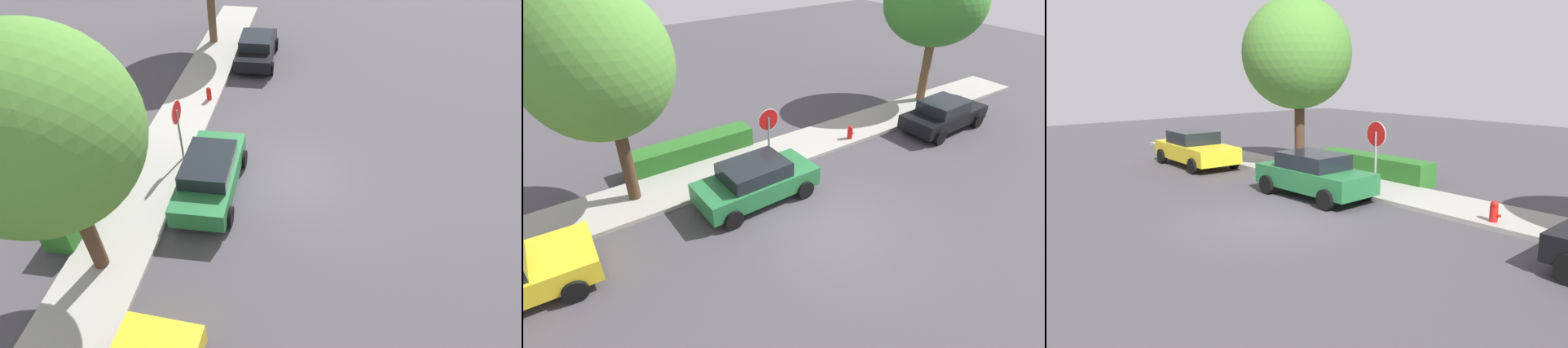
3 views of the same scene
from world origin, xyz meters
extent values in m
plane|color=#423F44|center=(0.00, 0.00, 0.00)|extent=(60.00, 60.00, 0.00)
cube|color=#9E9B93|center=(0.00, 4.75, 0.07)|extent=(32.00, 2.27, 0.14)
cylinder|color=gray|center=(0.26, 3.95, 1.08)|extent=(0.08, 0.08, 2.16)
cylinder|color=white|center=(0.26, 3.95, 2.09)|extent=(0.83, 0.05, 0.83)
cylinder|color=red|center=(0.26, 3.95, 2.09)|extent=(0.78, 0.06, 0.78)
cube|color=#236B38|center=(-1.12, 2.57, 0.63)|extent=(4.13, 1.79, 0.66)
cube|color=black|center=(-1.19, 2.57, 1.21)|extent=(2.16, 1.55, 0.49)
cylinder|color=black|center=(0.25, 3.46, 0.32)|extent=(0.64, 0.23, 0.64)
cylinder|color=black|center=(0.29, 1.75, 0.32)|extent=(0.64, 0.23, 0.64)
cylinder|color=black|center=(-2.53, 3.40, 0.32)|extent=(0.64, 0.23, 0.64)
cylinder|color=black|center=(-2.49, 1.69, 0.32)|extent=(0.64, 0.23, 0.64)
cube|color=black|center=(8.68, 2.55, 0.60)|extent=(4.19, 1.88, 0.59)
cube|color=black|center=(8.51, 2.54, 1.14)|extent=(1.95, 1.59, 0.49)
cylinder|color=black|center=(10.05, 3.47, 0.32)|extent=(0.65, 0.24, 0.64)
cylinder|color=black|center=(10.11, 1.73, 0.32)|extent=(0.65, 0.24, 0.64)
cylinder|color=black|center=(7.25, 3.37, 0.32)|extent=(0.65, 0.24, 0.64)
cylinder|color=black|center=(7.31, 1.63, 0.32)|extent=(0.65, 0.24, 0.64)
cylinder|color=black|center=(-7.00, 3.28, 0.32)|extent=(0.65, 0.25, 0.64)
cylinder|color=black|center=(-7.09, 1.43, 0.32)|extent=(0.65, 0.25, 0.64)
cylinder|color=brown|center=(10.41, 5.22, 1.63)|extent=(0.42, 0.42, 3.27)
ellipsoid|color=#387A2D|center=(10.45, 5.42, 4.82)|extent=(4.72, 4.72, 3.92)
cylinder|color=#422D1E|center=(-4.57, 4.87, 1.63)|extent=(0.40, 0.40, 3.26)
ellipsoid|color=#4C8433|center=(-4.75, 4.90, 4.73)|extent=(4.31, 4.31, 4.36)
cylinder|color=red|center=(4.38, 4.00, 0.28)|extent=(0.22, 0.22, 0.55)
sphere|color=red|center=(4.38, 4.00, 0.61)|extent=(0.21, 0.21, 0.21)
cylinder|color=red|center=(4.53, 4.00, 0.33)|extent=(0.08, 0.09, 0.09)
cube|color=#286623|center=(-1.84, 6.29, 0.44)|extent=(5.00, 0.93, 0.89)
camera|label=1|loc=(-10.69, -0.49, 9.47)|focal=28.00mm
camera|label=2|loc=(-6.76, -7.26, 8.17)|focal=28.00mm
camera|label=3|loc=(10.86, -8.21, 4.08)|focal=35.00mm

